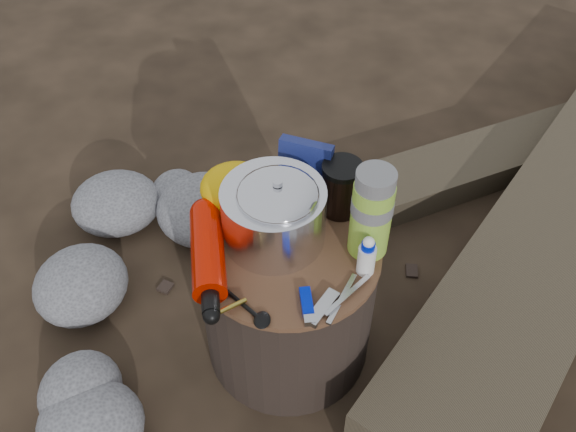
# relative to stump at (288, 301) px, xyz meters

# --- Properties ---
(ground) EXTENTS (60.00, 60.00, 0.00)m
(ground) POSITION_rel_stump_xyz_m (0.00, 0.00, -0.19)
(ground) COLOR #2E2218
(ground) RESTS_ON ground
(stump) EXTENTS (0.41, 0.41, 0.37)m
(stump) POSITION_rel_stump_xyz_m (0.00, 0.00, 0.00)
(stump) COLOR black
(stump) RESTS_ON ground
(rock_ring) EXTENTS (0.39, 0.86, 0.17)m
(rock_ring) POSITION_rel_stump_xyz_m (-0.43, 0.12, -0.10)
(rock_ring) COLOR slate
(rock_ring) RESTS_ON ground
(log_main) EXTENTS (1.33, 1.91, 0.17)m
(log_main) POSITION_rel_stump_xyz_m (0.81, 0.51, -0.10)
(log_main) COLOR #3A3224
(log_main) RESTS_ON ground
(log_small) EXTENTS (1.07, 0.71, 0.09)m
(log_small) POSITION_rel_stump_xyz_m (0.57, 0.71, -0.14)
(log_small) COLOR #3A3224
(log_small) RESTS_ON ground
(foil_windscreen) EXTENTS (0.22, 0.22, 0.14)m
(foil_windscreen) POSITION_rel_stump_xyz_m (-0.03, 0.04, 0.26)
(foil_windscreen) COLOR silver
(foil_windscreen) RESTS_ON stump
(camping_pot) EXTENTS (0.17, 0.17, 0.17)m
(camping_pot) POSITION_rel_stump_xyz_m (-0.02, 0.03, 0.27)
(camping_pot) COLOR silver
(camping_pot) RESTS_ON stump
(fuel_bottle) EXTENTS (0.13, 0.30, 0.07)m
(fuel_bottle) POSITION_rel_stump_xyz_m (-0.16, -0.05, 0.22)
(fuel_bottle) COLOR #BF1100
(fuel_bottle) RESTS_ON stump
(thermos) EXTENTS (0.09, 0.09, 0.22)m
(thermos) POSITION_rel_stump_xyz_m (0.17, 0.02, 0.29)
(thermos) COLOR #8ABC35
(thermos) RESTS_ON stump
(travel_mug) EXTENTS (0.09, 0.09, 0.13)m
(travel_mug) POSITION_rel_stump_xyz_m (0.11, 0.13, 0.25)
(travel_mug) COLOR black
(travel_mug) RESTS_ON stump
(stuff_sack) EXTENTS (0.17, 0.14, 0.12)m
(stuff_sack) POSITION_rel_stump_xyz_m (-0.12, 0.12, 0.24)
(stuff_sack) COLOR #E7AF04
(stuff_sack) RESTS_ON stump
(food_pouch) EXTENTS (0.12, 0.06, 0.15)m
(food_pouch) POSITION_rel_stump_xyz_m (0.02, 0.17, 0.26)
(food_pouch) COLOR navy
(food_pouch) RESTS_ON stump
(lighter) EXTENTS (0.04, 0.09, 0.02)m
(lighter) POSITION_rel_stump_xyz_m (0.05, -0.14, 0.19)
(lighter) COLOR #0015B9
(lighter) RESTS_ON stump
(multitool) EXTENTS (0.07, 0.09, 0.01)m
(multitool) POSITION_rel_stump_xyz_m (0.08, -0.15, 0.19)
(multitool) COLOR #B7B7BC
(multitool) RESTS_ON stump
(pot_grabber) EXTENTS (0.10, 0.14, 0.01)m
(pot_grabber) POSITION_rel_stump_xyz_m (0.12, -0.12, 0.19)
(pot_grabber) COLOR #B7B7BC
(pot_grabber) RESTS_ON stump
(spork) EXTENTS (0.12, 0.11, 0.01)m
(spork) POSITION_rel_stump_xyz_m (-0.08, -0.15, 0.19)
(spork) COLOR black
(spork) RESTS_ON stump
(squeeze_bottle) EXTENTS (0.04, 0.04, 0.09)m
(squeeze_bottle) POSITION_rel_stump_xyz_m (0.17, -0.04, 0.23)
(squeeze_bottle) COLOR white
(squeeze_bottle) RESTS_ON stump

